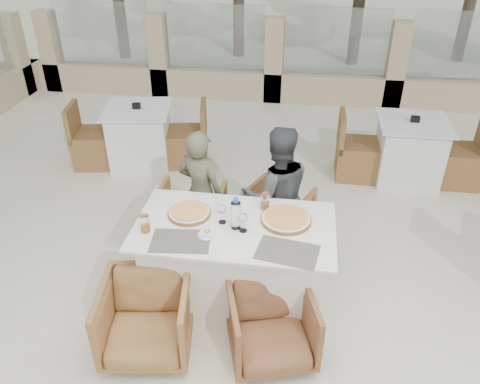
# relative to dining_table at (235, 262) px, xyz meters

# --- Properties ---
(ground) EXTENTS (80.00, 80.00, 0.00)m
(ground) POSITION_rel_dining_table_xyz_m (-0.09, 0.07, -0.39)
(ground) COLOR beige
(ground) RESTS_ON ground
(sand_patch) EXTENTS (30.00, 16.00, 0.01)m
(sand_patch) POSITION_rel_dining_table_xyz_m (-0.09, 14.07, -0.38)
(sand_patch) COLOR beige
(sand_patch) RESTS_ON ground
(perimeter_wall_far) EXTENTS (10.00, 0.34, 1.60)m
(perimeter_wall_far) POSITION_rel_dining_table_xyz_m (-0.09, 4.87, 0.42)
(perimeter_wall_far) COLOR #C8AE8D
(perimeter_wall_far) RESTS_ON ground
(dining_table) EXTENTS (1.60, 0.90, 0.77)m
(dining_table) POSITION_rel_dining_table_xyz_m (0.00, 0.00, 0.00)
(dining_table) COLOR white
(dining_table) RESTS_ON ground
(placemat_near_left) EXTENTS (0.48, 0.34, 0.00)m
(placemat_near_left) POSITION_rel_dining_table_xyz_m (-0.37, -0.26, 0.39)
(placemat_near_left) COLOR #5A564D
(placemat_near_left) RESTS_ON dining_table
(placemat_near_right) EXTENTS (0.49, 0.37, 0.00)m
(placemat_near_right) POSITION_rel_dining_table_xyz_m (0.44, -0.28, 0.39)
(placemat_near_right) COLOR #5B564E
(placemat_near_right) RESTS_ON dining_table
(pizza_left) EXTENTS (0.43, 0.43, 0.05)m
(pizza_left) POSITION_rel_dining_table_xyz_m (-0.39, 0.09, 0.41)
(pizza_left) COLOR orange
(pizza_left) RESTS_ON dining_table
(pizza_right) EXTENTS (0.43, 0.43, 0.05)m
(pizza_right) POSITION_rel_dining_table_xyz_m (0.40, 0.12, 0.41)
(pizza_right) COLOR #D0511C
(pizza_right) RESTS_ON dining_table
(water_bottle) EXTENTS (0.09, 0.09, 0.28)m
(water_bottle) POSITION_rel_dining_table_xyz_m (0.01, -0.03, 0.52)
(water_bottle) COLOR #A7C7DC
(water_bottle) RESTS_ON dining_table
(wine_glass_centre) EXTENTS (0.09, 0.09, 0.18)m
(wine_glass_centre) POSITION_rel_dining_table_xyz_m (-0.11, 0.03, 0.48)
(wine_glass_centre) COLOR white
(wine_glass_centre) RESTS_ON dining_table
(wine_glass_near) EXTENTS (0.09, 0.09, 0.18)m
(wine_glass_near) POSITION_rel_dining_table_xyz_m (0.08, -0.06, 0.48)
(wine_glass_near) COLOR white
(wine_glass_near) RESTS_ON dining_table
(beer_glass_left) EXTENTS (0.09, 0.09, 0.15)m
(beer_glass_left) POSITION_rel_dining_table_xyz_m (-0.68, -0.17, 0.46)
(beer_glass_left) COLOR orange
(beer_glass_left) RESTS_ON dining_table
(beer_glass_right) EXTENTS (0.09, 0.09, 0.15)m
(beer_glass_right) POSITION_rel_dining_table_xyz_m (0.22, 0.28, 0.46)
(beer_glass_right) COLOR orange
(beer_glass_right) RESTS_ON dining_table
(olive_dish) EXTENTS (0.14, 0.14, 0.04)m
(olive_dish) POSITION_rel_dining_table_xyz_m (-0.19, -0.16, 0.41)
(olive_dish) COLOR white
(olive_dish) RESTS_ON dining_table
(armchair_far_left) EXTENTS (0.65, 0.67, 0.60)m
(armchair_far_left) POSITION_rel_dining_table_xyz_m (-0.56, 0.72, -0.08)
(armchair_far_left) COLOR olive
(armchair_far_left) RESTS_ON ground
(armchair_far_right) EXTENTS (0.81, 0.82, 0.57)m
(armchair_far_right) POSITION_rel_dining_table_xyz_m (0.28, 0.91, -0.10)
(armchair_far_right) COLOR #965F36
(armchair_far_right) RESTS_ON ground
(armchair_near_left) EXTENTS (0.74, 0.76, 0.61)m
(armchair_near_left) POSITION_rel_dining_table_xyz_m (-0.58, -0.63, -0.08)
(armchair_near_left) COLOR olive
(armchair_near_left) RESTS_ON ground
(armchair_near_right) EXTENTS (0.77, 0.78, 0.58)m
(armchair_near_right) POSITION_rel_dining_table_xyz_m (0.36, -0.55, -0.10)
(armchair_near_right) COLOR brown
(armchair_near_right) RESTS_ON ground
(diner_left) EXTENTS (0.54, 0.44, 1.26)m
(diner_left) POSITION_rel_dining_table_xyz_m (-0.43, 0.67, 0.25)
(diner_left) COLOR #57573F
(diner_left) RESTS_ON ground
(diner_right) EXTENTS (0.77, 0.68, 1.35)m
(diner_right) POSITION_rel_dining_table_xyz_m (0.29, 0.65, 0.29)
(diner_right) COLOR #3B3E41
(diner_right) RESTS_ON ground
(bg_table_a) EXTENTS (1.76, 1.09, 0.77)m
(bg_table_a) POSITION_rel_dining_table_xyz_m (-1.60, 2.29, 0.00)
(bg_table_a) COLOR white
(bg_table_a) RESTS_ON ground
(bg_table_b) EXTENTS (1.64, 0.82, 0.77)m
(bg_table_b) POSITION_rel_dining_table_xyz_m (1.78, 2.35, 0.00)
(bg_table_b) COLOR silver
(bg_table_b) RESTS_ON ground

